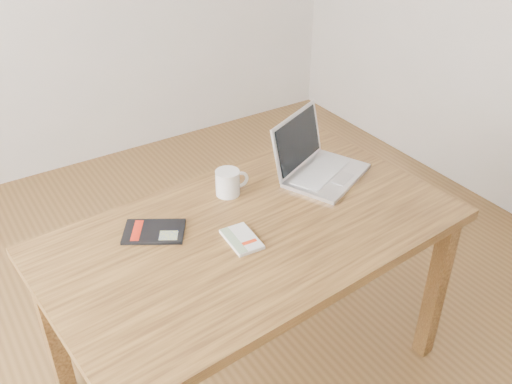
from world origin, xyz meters
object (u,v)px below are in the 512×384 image
black_guidebook (154,232)px  white_guidebook (242,239)px  coffee_mug (228,182)px  laptop (316,163)px  desk (253,248)px

black_guidebook → white_guidebook: bearing=-99.2°
black_guidebook → coffee_mug: coffee_mug is taller
black_guidebook → laptop: laptop is taller
desk → laptop: (0.41, 0.18, 0.14)m
black_guidebook → coffee_mug: bearing=-45.7°
laptop → coffee_mug: bearing=146.5°
desk → coffee_mug: (0.04, 0.24, 0.14)m
desk → black_guidebook: size_ratio=6.06×
desk → coffee_mug: coffee_mug is taller
desk → laptop: 0.47m
black_guidebook → coffee_mug: 0.35m
desk → black_guidebook: bearing=147.1°
white_guidebook → laptop: size_ratio=0.39×
white_guidebook → black_guidebook: (-0.23, 0.20, -0.00)m
white_guidebook → laptop: laptop is taller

